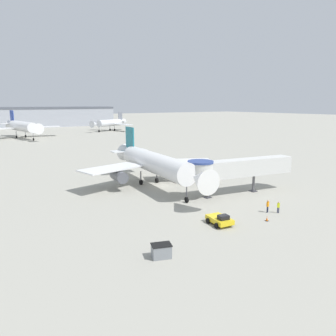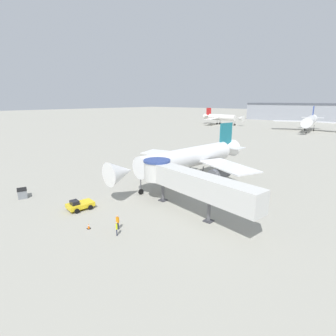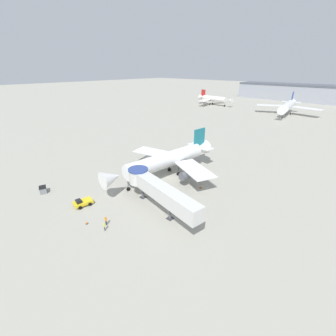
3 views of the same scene
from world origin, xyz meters
TOP-DOWN VIEW (x-y plane):
  - ground_plane at (0.00, 0.00)m, footprint 800.00×800.00m
  - main_airplane at (-1.38, 0.52)m, footprint 26.90×32.06m
  - jet_bridge at (6.95, -11.48)m, footprint 19.73×6.18m
  - pushback_tug_yellow at (-4.59, -20.76)m, footprint 2.79×3.75m
  - service_container_gray at (-15.54, -24.18)m, footprint 2.31×1.94m
  - traffic_cone_apron_front at (1.38, -23.18)m, footprint 0.40×0.40m
  - traffic_cone_starboard_wing at (8.52, 0.96)m, footprint 0.48×0.48m
  - ground_crew_marshaller at (4.11, -21.00)m, footprint 0.37×0.24m
  - ground_crew_wing_walker at (5.17, -21.97)m, footprint 0.37×0.34m
  - background_jet_red_tail at (-56.25, 107.62)m, footprint 28.02×29.06m
  - background_jet_blue_tail at (-5.25, 103.82)m, footprint 35.11×34.93m
  - terminal_building at (-0.19, 175.00)m, footprint 130.15×23.56m

SIDE VIEW (x-z plane):
  - ground_plane at x=0.00m, z-range 0.00..0.00m
  - traffic_cone_apron_front at x=1.38m, z-range -0.02..0.64m
  - traffic_cone_starboard_wing at x=8.52m, z-range -0.02..0.77m
  - pushback_tug_yellow at x=-4.59m, z-range -0.07..1.39m
  - service_container_gray at x=-15.54m, z-range 0.00..1.38m
  - ground_crew_wing_walker at x=5.17m, z-range 0.13..1.79m
  - ground_crew_marshaller at x=4.11m, z-range 0.14..1.96m
  - main_airplane at x=-1.38m, z-range -0.79..9.35m
  - background_jet_red_tail at x=-56.25m, z-range -0.59..9.39m
  - jet_bridge at x=6.95m, z-range 1.38..7.49m
  - background_jet_blue_tail at x=-5.25m, z-range -0.76..11.07m
  - terminal_building at x=-0.19m, z-range 0.01..12.71m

